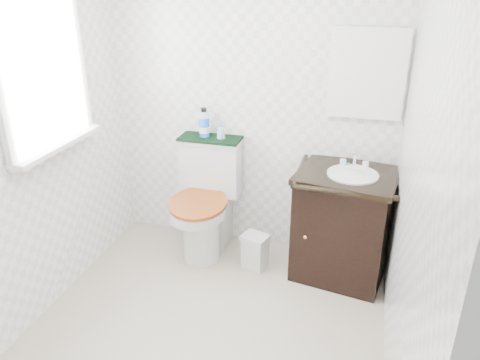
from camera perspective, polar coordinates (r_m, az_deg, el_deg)
The scene contains 14 objects.
floor at distance 3.11m, azimuth -4.49°, elevation -18.16°, with size 2.40×2.40×0.00m, color #C2B29C.
wall_back at distance 3.57m, azimuth 1.50°, elevation 9.59°, with size 2.40×2.40×0.00m, color white.
wall_front at distance 1.55m, azimuth -21.53°, elevation -12.75°, with size 2.40×2.40×0.00m, color white.
wall_left at distance 3.03m, azimuth -25.27°, elevation 4.66°, with size 2.40×2.40×0.00m, color white.
wall_right at distance 2.34m, azimuth 20.69°, elevation 0.15°, with size 2.40×2.40×0.00m, color white.
window at distance 3.12m, azimuth -23.07°, elevation 12.23°, with size 0.02×0.70×0.90m, color white.
mirror at distance 3.39m, azimuth 15.23°, elevation 12.34°, with size 0.50×0.02×0.60m, color silver.
toilet at distance 3.73m, azimuth -4.10°, elevation -3.13°, with size 0.51×0.68×0.90m.
vanity at distance 3.48m, azimuth 12.51°, elevation -5.06°, with size 0.76×0.68×0.92m.
trash_bin at distance 3.61m, azimuth 1.82°, elevation -8.65°, with size 0.23×0.20×0.28m.
towel at distance 3.64m, azimuth -3.66°, elevation 5.08°, with size 0.48×0.22×0.02m, color black.
mouthwash_bottle at distance 3.63m, azimuth -4.39°, elevation 6.89°, with size 0.08×0.08×0.23m.
cup at distance 3.60m, azimuth -2.33°, elevation 5.75°, with size 0.06×0.06×0.08m, color #92B5F0.
soap_bar at distance 3.43m, azimuth 12.80°, elevation 1.92°, with size 0.08×0.05×0.02m, color #1A6C7E.
Camera 1 is at (0.84, -2.15, 2.08)m, focal length 35.00 mm.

